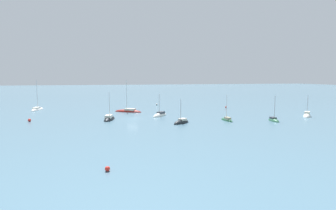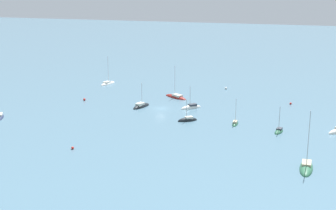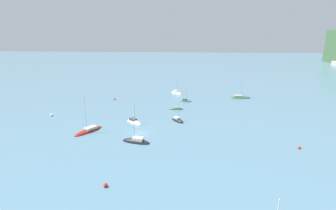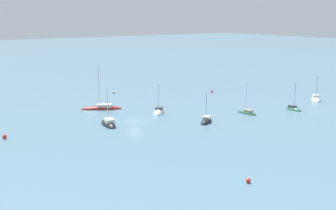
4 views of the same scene
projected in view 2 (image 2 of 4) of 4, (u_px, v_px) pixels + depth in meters
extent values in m
plane|color=slate|center=(161.00, 109.00, 132.14)|extent=(600.00, 600.00, 0.00)
ellipsoid|color=maroon|center=(176.00, 98.00, 144.98)|extent=(8.92, 6.65, 1.58)
cube|color=beige|center=(177.00, 96.00, 144.27)|extent=(3.63, 3.11, 0.67)
cylinder|color=silver|center=(175.00, 81.00, 144.00)|extent=(0.14, 0.14, 9.53)
ellipsoid|color=#2D6647|center=(235.00, 124.00, 117.61)|extent=(1.66, 5.17, 1.31)
cube|color=tan|center=(235.00, 122.00, 117.07)|extent=(1.08, 1.89, 0.56)
cylinder|color=silver|center=(236.00, 111.00, 116.99)|extent=(0.14, 0.14, 6.16)
ellipsoid|color=black|center=(141.00, 107.00, 133.94)|extent=(3.89, 7.42, 1.88)
cube|color=silver|center=(140.00, 104.00, 133.25)|extent=(2.12, 2.86, 0.80)
cylinder|color=silver|center=(142.00, 94.00, 133.29)|extent=(0.14, 0.14, 6.44)
ellipsoid|color=white|center=(191.00, 108.00, 132.65)|extent=(5.83, 6.02, 1.84)
cube|color=#333842|center=(192.00, 105.00, 132.67)|extent=(2.60, 2.64, 0.69)
cylinder|color=#B2B2B7|center=(190.00, 97.00, 131.65)|extent=(0.14, 0.14, 5.81)
ellipsoid|color=white|center=(108.00, 84.00, 164.74)|extent=(3.51, 7.84, 1.65)
cube|color=silver|center=(107.00, 82.00, 164.05)|extent=(2.02, 2.95, 0.54)
cylinder|color=silver|center=(108.00, 69.00, 163.77)|extent=(0.14, 0.14, 9.39)
ellipsoid|color=black|center=(187.00, 121.00, 120.34)|extent=(5.29, 4.65, 1.83)
cube|color=beige|center=(189.00, 118.00, 120.26)|extent=(2.28, 2.17, 0.62)
cylinder|color=#B2B2B7|center=(187.00, 109.00, 119.47)|extent=(0.14, 0.14, 5.21)
ellipsoid|color=#2D6647|center=(306.00, 169.00, 89.10)|extent=(2.55, 8.62, 1.78)
cube|color=tan|center=(307.00, 163.00, 89.53)|extent=(1.76, 3.11, 0.65)
cylinder|color=#B2B2B7|center=(308.00, 139.00, 87.19)|extent=(0.14, 0.14, 11.11)
ellipsoid|color=#2D6647|center=(279.00, 132.00, 111.20)|extent=(2.31, 4.75, 1.37)
cube|color=#333842|center=(279.00, 129.00, 111.34)|extent=(1.38, 1.80, 0.55)
cylinder|color=#B2B2B7|center=(279.00, 119.00, 110.16)|extent=(0.14, 0.14, 5.98)
sphere|color=red|center=(291.00, 103.00, 136.52)|extent=(0.64, 0.64, 0.64)
sphere|color=red|center=(73.00, 148.00, 99.55)|extent=(0.61, 0.61, 0.61)
sphere|color=red|center=(84.00, 99.00, 141.10)|extent=(0.75, 0.75, 0.75)
sphere|color=white|center=(226.00, 88.00, 156.28)|extent=(0.76, 0.76, 0.76)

